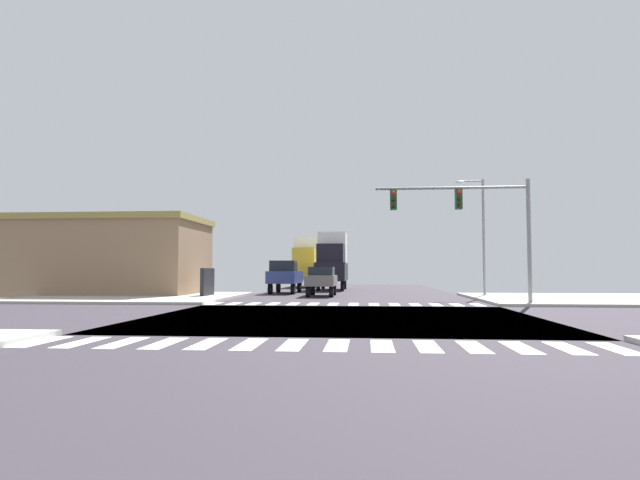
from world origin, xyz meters
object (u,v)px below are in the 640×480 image
at_px(traffic_signal_mast, 466,211).
at_px(sedan_nearside_1, 322,279).
at_px(box_truck_middle_3, 332,260).
at_px(bank_building, 98,256).
at_px(street_lamp, 479,226).
at_px(box_truck_farside_1, 307,261).
at_px(pickup_crossing_1, 285,275).

height_order(traffic_signal_mast, sedan_nearside_1, traffic_signal_mast).
bearing_deg(box_truck_middle_3, bank_building, 35.53).
distance_m(bank_building, sedan_nearside_1, 15.19).
distance_m(street_lamp, sedan_nearside_1, 10.47).
xyz_separation_m(traffic_signal_mast, box_truck_farside_1, (-10.76, 26.53, -1.98)).
xyz_separation_m(street_lamp, box_truck_middle_3, (-9.91, 11.38, -1.88)).
bearing_deg(pickup_crossing_1, street_lamp, 160.71).
height_order(sedan_nearside_1, box_truck_farside_1, box_truck_farside_1).
relative_size(traffic_signal_mast, box_truck_farside_1, 1.04).
distance_m(street_lamp, box_truck_farside_1, 23.01).
xyz_separation_m(traffic_signal_mast, sedan_nearside_1, (-7.76, 8.10, -3.43)).
relative_size(street_lamp, bank_building, 0.48).
height_order(sedan_nearside_1, pickup_crossing_1, pickup_crossing_1).
bearing_deg(traffic_signal_mast, pickup_crossing_1, 131.65).
height_order(street_lamp, sedan_nearside_1, street_lamp).
bearing_deg(sedan_nearside_1, pickup_crossing_1, -53.13).
bearing_deg(bank_building, pickup_crossing_1, 17.97).
distance_m(street_lamp, box_truck_middle_3, 15.21).
bearing_deg(street_lamp, traffic_signal_mast, -105.85).
distance_m(traffic_signal_mast, box_truck_farside_1, 28.69).
bearing_deg(pickup_crossing_1, box_truck_farside_1, -90.00).
relative_size(street_lamp, sedan_nearside_1, 1.71).
xyz_separation_m(sedan_nearside_1, box_truck_middle_3, (-0.00, 10.86, 1.45)).
relative_size(traffic_signal_mast, street_lamp, 1.01).
xyz_separation_m(street_lamp, sedan_nearside_1, (-9.91, 0.52, -3.33)).
bearing_deg(box_truck_farside_1, traffic_signal_mast, 112.08).
bearing_deg(box_truck_farside_1, sedan_nearside_1, 99.25).
distance_m(street_lamp, bank_building, 25.10).
distance_m(box_truck_farside_1, pickup_crossing_1, 14.48).
height_order(sedan_nearside_1, box_truck_middle_3, box_truck_middle_3).
xyz_separation_m(traffic_signal_mast, bank_building, (-22.88, 8.17, -1.93)).
bearing_deg(bank_building, box_truck_farside_1, 56.57).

